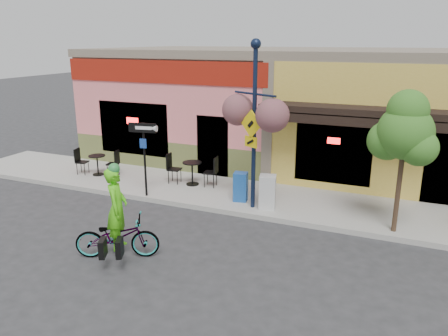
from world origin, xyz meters
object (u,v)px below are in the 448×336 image
at_px(street_tree, 402,162).
at_px(newspaper_box_grey, 267,192).
at_px(cyclist_rider, 118,219).
at_px(bicycle, 117,237).
at_px(building, 321,106).
at_px(one_way_sign, 145,160).
at_px(lamp_post, 254,127).
at_px(newspaper_box_blue, 241,187).

bearing_deg(street_tree, newspaper_box_grey, 175.89).
height_order(cyclist_rider, newspaper_box_grey, cyclist_rider).
distance_m(bicycle, newspaper_box_grey, 4.57).
height_order(building, newspaper_box_grey, building).
xyz_separation_m(one_way_sign, street_tree, (7.27, 0.20, 0.66)).
xyz_separation_m(building, street_tree, (3.24, -6.65, -0.28)).
bearing_deg(one_way_sign, street_tree, -7.07).
distance_m(bicycle, street_tree, 7.05).
bearing_deg(street_tree, building, 115.96).
height_order(building, lamp_post, lamp_post).
bearing_deg(cyclist_rider, bicycle, 65.16).
relative_size(newspaper_box_blue, street_tree, 0.24).
bearing_deg(newspaper_box_blue, street_tree, -16.15).
xyz_separation_m(bicycle, street_tree, (5.84, 3.66, 1.47)).
distance_m(cyclist_rider, newspaper_box_blue, 4.41).
bearing_deg(newspaper_box_grey, cyclist_rider, -133.48).
height_order(cyclist_rider, newspaper_box_blue, cyclist_rider).
bearing_deg(building, newspaper_box_grey, -92.06).
xyz_separation_m(newspaper_box_grey, street_tree, (3.47, -0.25, 1.33)).
bearing_deg(newspaper_box_grey, lamp_post, 178.06).
distance_m(building, newspaper_box_blue, 6.46).
height_order(newspaper_box_blue, newspaper_box_grey, newspaper_box_grey).
distance_m(newspaper_box_blue, street_tree, 4.63).
height_order(one_way_sign, newspaper_box_grey, one_way_sign).
bearing_deg(one_way_sign, newspaper_box_blue, 5.33).
distance_m(cyclist_rider, one_way_sign, 3.78).
height_order(one_way_sign, street_tree, street_tree).
bearing_deg(lamp_post, cyclist_rider, -91.67).
bearing_deg(newspaper_box_blue, cyclist_rider, -118.00).
height_order(cyclist_rider, lamp_post, lamp_post).
height_order(bicycle, newspaper_box_grey, newspaper_box_grey).
relative_size(building, bicycle, 9.46).
bearing_deg(cyclist_rider, newspaper_box_blue, -43.36).
bearing_deg(newspaper_box_grey, newspaper_box_blue, 151.32).
relative_size(bicycle, lamp_post, 0.40).
relative_size(building, one_way_sign, 7.86).
distance_m(cyclist_rider, newspaper_box_grey, 4.56).
bearing_deg(street_tree, newspaper_box_blue, 173.32).
bearing_deg(newspaper_box_blue, lamp_post, -43.34).
height_order(building, bicycle, building).
bearing_deg(cyclist_rider, newspaper_box_grey, -55.61).
xyz_separation_m(cyclist_rider, newspaper_box_blue, (1.40, 4.17, -0.36)).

